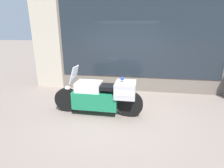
{
  "coord_description": "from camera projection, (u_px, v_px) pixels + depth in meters",
  "views": [
    {
      "loc": [
        0.56,
        -4.44,
        2.21
      ],
      "look_at": [
        -0.2,
        0.3,
        0.7
      ],
      "focal_mm": 28.0,
      "sensor_mm": 36.0,
      "label": 1
    }
  ],
  "objects": [
    {
      "name": "paramedic_motorcycle",
      "position": [
        102.0,
        95.0,
        4.64
      ],
      "size": [
        2.43,
        0.65,
        1.3
      ],
      "rotation": [
        0.0,
        0.0,
        3.13
      ],
      "color": "black",
      "rests_on": "ground"
    },
    {
      "name": "window_display",
      "position": [
        137.0,
        77.0,
        6.62
      ],
      "size": [
        5.43,
        0.3,
        2.11
      ],
      "color": "slate",
      "rests_on": "ground"
    },
    {
      "name": "shop_building",
      "position": [
        112.0,
        40.0,
        6.34
      ],
      "size": [
        6.95,
        0.55,
        3.63
      ],
      "color": "#6B6056",
      "rests_on": "ground"
    },
    {
      "name": "ground_plane",
      "position": [
        117.0,
        111.0,
        4.93
      ],
      "size": [
        60.0,
        60.0,
        0.0
      ],
      "primitive_type": "plane",
      "color": "gray"
    }
  ]
}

